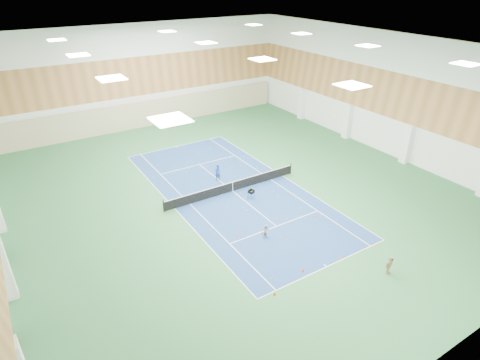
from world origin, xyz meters
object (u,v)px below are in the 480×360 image
coach (218,172)px  child_court (267,231)px  tennis_net (233,186)px  child_apron (389,265)px  ball_cart (251,194)px

coach → child_court: (-1.39, -9.69, -0.27)m
coach → child_court: bearing=70.7°
coach → tennis_net: bearing=80.4°
child_apron → ball_cart: size_ratio=1.60×
tennis_net → coach: 2.57m
child_apron → ball_cart: child_apron is taller
coach → child_apron: bearing=88.6°
coach → child_court: coach is taller
coach → ball_cart: coach is taller
child_court → ball_cart: child_court is taller
tennis_net → child_court: bearing=-101.6°
tennis_net → ball_cart: bearing=-69.8°
tennis_net → ball_cart: size_ratio=16.09×
tennis_net → child_apron: bearing=-78.8°
tennis_net → ball_cart: (0.69, -1.88, -0.15)m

